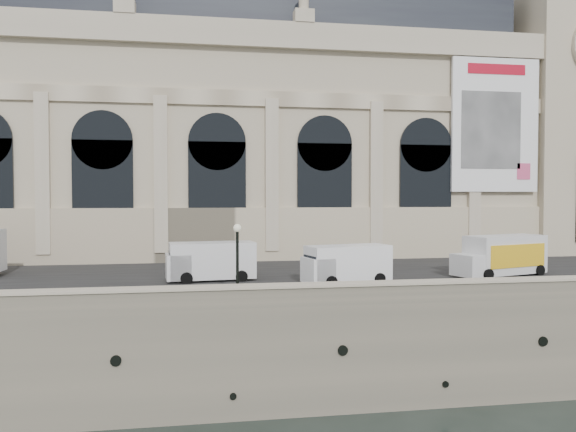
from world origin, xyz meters
name	(u,v)px	position (x,y,z in m)	size (l,w,h in m)	color
ground	(307,417)	(0.00, 0.00, 0.00)	(260.00, 260.00, 0.00)	black
quay	(248,274)	(0.00, 35.00, 3.00)	(160.00, 70.00, 6.00)	gray
street	(272,273)	(0.00, 14.00, 6.03)	(160.00, 24.00, 0.06)	#2D2D2D
parapet	(305,295)	(0.00, 0.60, 6.62)	(160.00, 1.40, 1.21)	gray
museum	(195,124)	(-5.98, 30.86, 19.72)	(69.00, 18.70, 29.10)	#BDAF91
clock_pavilion	(557,95)	(34.00, 27.93, 23.42)	(13.00, 14.72, 36.70)	#BDAF91
van_b	(343,265)	(4.04, 7.61, 7.36)	(6.34, 3.53, 2.67)	white
van_c	(207,261)	(-5.18, 10.53, 7.41)	(6.41, 3.05, 2.77)	silver
box_truck	(501,256)	(16.79, 9.46, 7.55)	(8.00, 4.56, 3.08)	silver
lamp_right	(237,264)	(-3.60, 2.11, 8.23)	(0.46, 0.46, 4.48)	black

